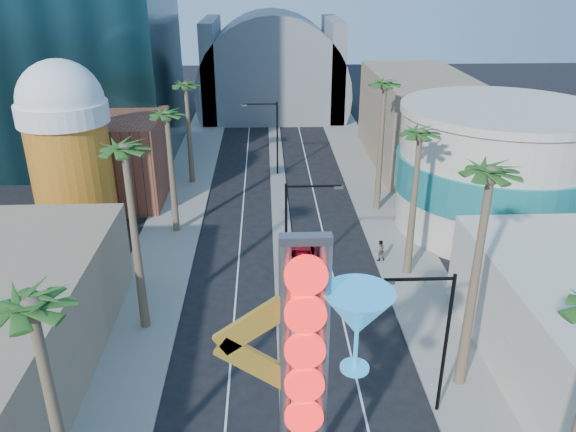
# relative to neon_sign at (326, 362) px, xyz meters

# --- Properties ---
(sidewalk_west) EXTENTS (5.00, 100.00, 0.15)m
(sidewalk_west) POSITION_rel_neon_sign_xyz_m (-10.32, 32.04, -7.23)
(sidewalk_west) COLOR gray
(sidewalk_west) RESTS_ON ground
(sidewalk_east) EXTENTS (5.00, 100.00, 0.15)m
(sidewalk_east) POSITION_rel_neon_sign_xyz_m (8.68, 32.04, -7.23)
(sidewalk_east) COLOR gray
(sidewalk_east) RESTS_ON ground
(median) EXTENTS (1.60, 84.00, 0.15)m
(median) POSITION_rel_neon_sign_xyz_m (-0.82, 35.04, -7.23)
(median) COLOR gray
(median) RESTS_ON ground
(brick_filler_west) EXTENTS (10.00, 10.00, 8.00)m
(brick_filler_west) POSITION_rel_neon_sign_xyz_m (-16.82, 35.04, -3.31)
(brick_filler_west) COLOR brown
(brick_filler_west) RESTS_ON ground
(filler_east) EXTENTS (10.00, 20.00, 10.00)m
(filler_east) POSITION_rel_neon_sign_xyz_m (15.18, 45.04, -2.31)
(filler_east) COLOR #968561
(filler_east) RESTS_ON ground
(beer_mug) EXTENTS (7.00, 7.00, 14.50)m
(beer_mug) POSITION_rel_neon_sign_xyz_m (-17.82, 27.04, 0.54)
(beer_mug) COLOR #AA4716
(beer_mug) RESTS_ON ground
(turquoise_building) EXTENTS (16.60, 16.60, 10.60)m
(turquoise_building) POSITION_rel_neon_sign_xyz_m (17.18, 27.04, -2.06)
(turquoise_building) COLOR beige
(turquoise_building) RESTS_ON ground
(canopy) EXTENTS (22.00, 16.00, 22.00)m
(canopy) POSITION_rel_neon_sign_xyz_m (-0.82, 69.04, -3.00)
(canopy) COLOR slate
(canopy) RESTS_ON ground
(neon_sign) EXTENTS (6.53, 2.60, 12.55)m
(neon_sign) POSITION_rel_neon_sign_xyz_m (0.00, 0.00, 0.00)
(neon_sign) COLOR gray
(neon_sign) RESTS_ON ground
(streetlight_0) EXTENTS (3.79, 0.25, 8.00)m
(streetlight_0) POSITION_rel_neon_sign_xyz_m (-0.27, 17.04, -2.43)
(streetlight_0) COLOR black
(streetlight_0) RESTS_ON ground
(streetlight_1) EXTENTS (3.79, 0.25, 8.00)m
(streetlight_1) POSITION_rel_neon_sign_xyz_m (-1.36, 41.04, -2.43)
(streetlight_1) COLOR black
(streetlight_1) RESTS_ON ground
(streetlight_2) EXTENTS (3.45, 0.25, 8.00)m
(streetlight_2) POSITION_rel_neon_sign_xyz_m (5.91, 5.04, -2.47)
(streetlight_2) COLOR black
(streetlight_2) RESTS_ON ground
(palm_0) EXTENTS (2.40, 2.40, 11.70)m
(palm_0) POSITION_rel_neon_sign_xyz_m (-9.82, -0.96, 2.62)
(palm_0) COLOR brown
(palm_0) RESTS_ON ground
(palm_1) EXTENTS (2.40, 2.40, 12.70)m
(palm_1) POSITION_rel_neon_sign_xyz_m (-9.82, 13.04, 3.52)
(palm_1) COLOR brown
(palm_1) RESTS_ON ground
(palm_2) EXTENTS (2.40, 2.40, 11.20)m
(palm_2) POSITION_rel_neon_sign_xyz_m (-9.82, 27.04, 2.17)
(palm_2) COLOR brown
(palm_2) RESTS_ON ground
(palm_3) EXTENTS (2.40, 2.40, 11.20)m
(palm_3) POSITION_rel_neon_sign_xyz_m (-9.82, 39.04, 2.17)
(palm_3) COLOR brown
(palm_3) RESTS_ON ground
(palm_5) EXTENTS (2.40, 2.40, 13.20)m
(palm_5) POSITION_rel_neon_sign_xyz_m (8.18, 7.04, 3.96)
(palm_5) COLOR brown
(palm_5) RESTS_ON ground
(palm_6) EXTENTS (2.40, 2.40, 11.70)m
(palm_6) POSITION_rel_neon_sign_xyz_m (8.18, 19.04, 2.62)
(palm_6) COLOR brown
(palm_6) RESTS_ON ground
(palm_7) EXTENTS (2.40, 2.40, 12.70)m
(palm_7) POSITION_rel_neon_sign_xyz_m (8.18, 31.04, 3.52)
(palm_7) COLOR brown
(palm_7) RESTS_ON ground
(red_pickup) EXTENTS (3.21, 5.86, 1.56)m
(red_pickup) POSITION_rel_neon_sign_xyz_m (0.45, 20.49, -6.53)
(red_pickup) COLOR #B70E1F
(red_pickup) RESTS_ON ground
(pedestrian_b) EXTENTS (0.94, 0.82, 1.67)m
(pedestrian_b) POSITION_rel_neon_sign_xyz_m (6.48, 20.93, -6.32)
(pedestrian_b) COLOR gray
(pedestrian_b) RESTS_ON sidewalk_east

